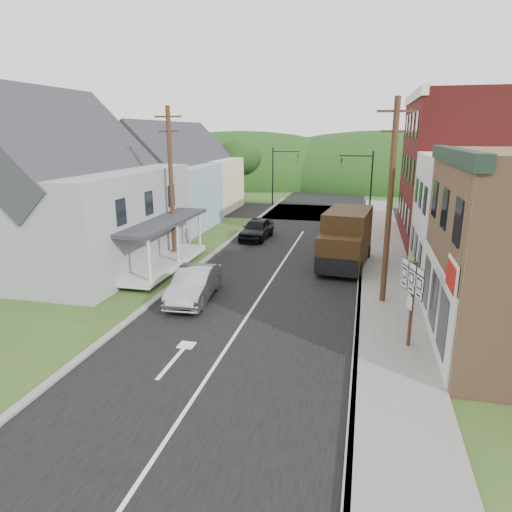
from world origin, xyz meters
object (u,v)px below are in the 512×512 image
Objects in this scene: silver_sedan at (194,285)px; warning_sign at (413,274)px; delivery_van at (346,239)px; route_sign_cluster at (412,292)px; dark_sedan at (257,229)px.

silver_sedan is 9.76m from warning_sign.
route_sign_cluster is at bearing -68.71° from delivery_van.
warning_sign is at bearing 65.61° from route_sign_cluster.
delivery_van is (6.59, -5.61, 0.89)m from dark_sedan.
silver_sedan is at bearing 144.43° from route_sign_cluster.
route_sign_cluster is (9.22, -2.93, 1.43)m from silver_sedan.
dark_sedan is 18.34m from route_sign_cluster.
silver_sedan is 9.74m from delivery_van.
route_sign_cluster is 3.98m from warning_sign.
route_sign_cluster is 1.32× the size of warning_sign.
dark_sedan is at bearing 85.68° from silver_sedan.
route_sign_cluster is (9.30, -15.74, 1.44)m from dark_sedan.
delivery_van is 2.54× the size of warning_sign.
silver_sedan is 1.04× the size of dark_sedan.
silver_sedan is 1.45× the size of route_sign_cluster.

